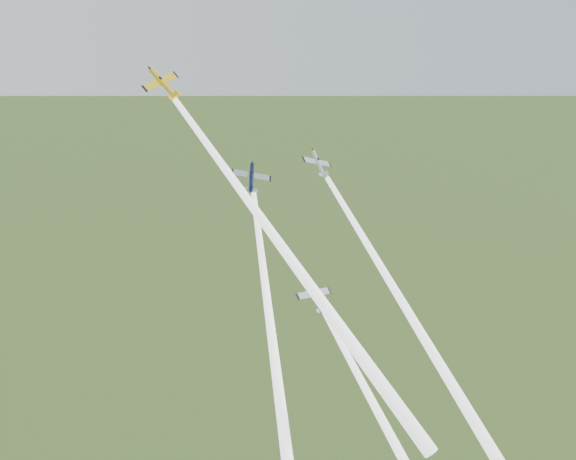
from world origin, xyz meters
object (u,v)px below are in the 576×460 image
object	(u,v)px
plane_yellow	(163,83)
plane_silver_right	(319,164)
plane_silver_low	(316,296)
plane_navy	(252,177)

from	to	relation	value
plane_yellow	plane_silver_right	xyz separation A→B (m)	(30.56, 2.44, -16.53)
plane_yellow	plane_silver_low	bearing A→B (deg)	-60.46
plane_yellow	plane_silver_low	size ratio (longest dim) A/B	1.00
plane_navy	plane_silver_low	world-z (taller)	plane_navy
plane_navy	plane_silver_right	bearing A→B (deg)	28.05
plane_silver_low	plane_silver_right	bearing A→B (deg)	46.77
plane_silver_right	plane_silver_low	world-z (taller)	plane_silver_right
plane_yellow	plane_navy	xyz separation A→B (m)	(15.48, 0.66, -16.77)
plane_navy	plane_silver_right	world-z (taller)	plane_silver_right
plane_yellow	plane_silver_right	bearing A→B (deg)	-19.41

